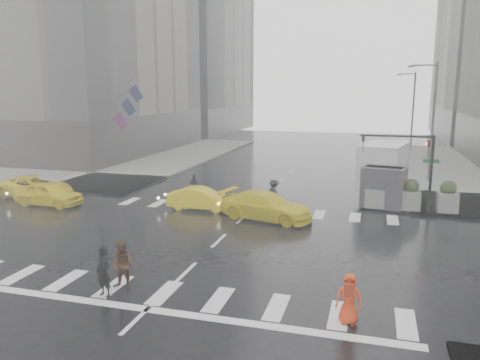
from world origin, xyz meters
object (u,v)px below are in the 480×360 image
(pedestrian_orange, at_px, (349,299))
(taxi_front, at_px, (49,194))
(pedestrian_brown, at_px, (123,265))
(taxi_mid, at_px, (201,199))
(box_truck, at_px, (384,170))
(traffic_signal_pole, at_px, (414,157))

(pedestrian_orange, relative_size, taxi_front, 0.37)
(pedestrian_brown, bearing_deg, taxi_mid, 99.13)
(pedestrian_brown, distance_m, pedestrian_orange, 7.87)
(taxi_mid, bearing_deg, box_truck, -61.99)
(pedestrian_brown, height_order, taxi_front, pedestrian_brown)
(pedestrian_orange, height_order, taxi_front, pedestrian_orange)
(pedestrian_orange, bearing_deg, taxi_front, 151.81)
(box_truck, bearing_deg, taxi_front, -147.35)
(pedestrian_brown, height_order, taxi_mid, pedestrian_brown)
(pedestrian_orange, bearing_deg, pedestrian_brown, 177.60)
(traffic_signal_pole, height_order, taxi_mid, traffic_signal_pole)
(traffic_signal_pole, xyz_separation_m, box_truck, (-1.51, 3.03, -1.33))
(pedestrian_orange, bearing_deg, box_truck, 86.54)
(pedestrian_brown, xyz_separation_m, taxi_front, (-10.67, 9.74, -0.16))
(traffic_signal_pole, relative_size, taxi_mid, 1.13)
(pedestrian_orange, bearing_deg, taxi_mid, 128.44)
(pedestrian_brown, xyz_separation_m, box_truck, (9.06, 17.10, 1.01))
(traffic_signal_pole, height_order, taxi_front, traffic_signal_pole)
(taxi_mid, relative_size, box_truck, 0.60)
(pedestrian_orange, bearing_deg, traffic_signal_pole, 79.86)
(taxi_mid, bearing_deg, taxi_front, 98.88)
(pedestrian_orange, xyz_separation_m, taxi_front, (-18.53, 10.13, -0.08))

